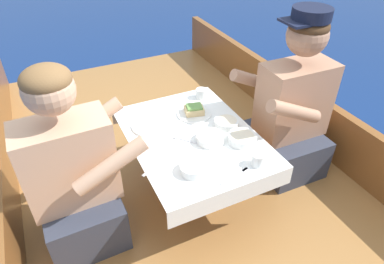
% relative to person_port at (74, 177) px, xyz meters
% --- Properties ---
extents(ground_plane, '(60.00, 60.00, 0.00)m').
position_rel_person_port_xyz_m(ground_plane, '(0.62, 0.11, -0.66)').
color(ground_plane, navy).
extents(boat_deck, '(1.99, 3.70, 0.28)m').
position_rel_person_port_xyz_m(boat_deck, '(0.62, 0.11, -0.52)').
color(boat_deck, '#9E6B38').
rests_on(boat_deck, ground_plane).
extents(gunwale_port, '(0.06, 3.70, 0.36)m').
position_rel_person_port_xyz_m(gunwale_port, '(-0.34, 0.11, -0.20)').
color(gunwale_port, brown).
rests_on(gunwale_port, boat_deck).
extents(gunwale_starboard, '(0.06, 3.70, 0.36)m').
position_rel_person_port_xyz_m(gunwale_starboard, '(1.59, 0.11, -0.20)').
color(gunwale_starboard, brown).
rests_on(gunwale_starboard, boat_deck).
extents(cockpit_table, '(0.64, 0.87, 0.41)m').
position_rel_person_port_xyz_m(cockpit_table, '(0.62, 0.02, -0.01)').
color(cockpit_table, '#B2B2B7').
rests_on(cockpit_table, boat_deck).
extents(person_port, '(0.53, 0.45, 0.94)m').
position_rel_person_port_xyz_m(person_port, '(0.00, 0.00, 0.00)').
color(person_port, '#333847').
rests_on(person_port, boat_deck).
extents(person_starboard, '(0.53, 0.45, 1.00)m').
position_rel_person_port_xyz_m(person_starboard, '(1.24, -0.02, 0.03)').
color(person_starboard, '#333847').
rests_on(person_starboard, boat_deck).
extents(plate_sandwich, '(0.20, 0.20, 0.01)m').
position_rel_person_port_xyz_m(plate_sandwich, '(0.72, 0.20, 0.03)').
color(plate_sandwich, white).
rests_on(plate_sandwich, cockpit_table).
extents(plate_bread, '(0.22, 0.22, 0.01)m').
position_rel_person_port_xyz_m(plate_bread, '(0.46, 0.19, 0.03)').
color(plate_bread, white).
rests_on(plate_bread, cockpit_table).
extents(sandwich, '(0.12, 0.11, 0.05)m').
position_rel_person_port_xyz_m(sandwich, '(0.72, 0.20, 0.06)').
color(sandwich, '#E0BC7F').
rests_on(sandwich, plate_sandwich).
extents(bowl_port_near, '(0.14, 0.14, 0.04)m').
position_rel_person_port_xyz_m(bowl_port_near, '(0.83, 0.02, 0.05)').
color(bowl_port_near, white).
rests_on(bowl_port_near, cockpit_table).
extents(bowl_starboard_near, '(0.13, 0.13, 0.04)m').
position_rel_person_port_xyz_m(bowl_starboard_near, '(0.51, -0.24, 0.05)').
color(bowl_starboard_near, white).
rests_on(bowl_starboard_near, cockpit_table).
extents(bowl_center_far, '(0.14, 0.14, 0.04)m').
position_rel_person_port_xyz_m(bowl_center_far, '(0.68, -0.07, 0.05)').
color(bowl_center_far, white).
rests_on(bowl_center_far, cockpit_table).
extents(bowl_port_far, '(0.15, 0.15, 0.04)m').
position_rel_person_port_xyz_m(bowl_port_far, '(0.83, -0.14, 0.05)').
color(bowl_port_far, white).
rests_on(bowl_port_far, cockpit_table).
extents(coffee_cup_port, '(0.09, 0.07, 0.06)m').
position_rel_person_port_xyz_m(coffee_cup_port, '(0.84, 0.35, 0.06)').
color(coffee_cup_port, white).
rests_on(coffee_cup_port, cockpit_table).
extents(coffee_cup_starboard, '(0.09, 0.06, 0.06)m').
position_rel_person_port_xyz_m(coffee_cup_starboard, '(0.80, -0.32, 0.06)').
color(coffee_cup_starboard, white).
rests_on(coffee_cup_starboard, cockpit_table).
extents(utensil_knife_starboard, '(0.12, 0.14, 0.00)m').
position_rel_person_port_xyz_m(utensil_knife_starboard, '(0.42, 0.03, 0.03)').
color(utensil_knife_starboard, silver).
rests_on(utensil_knife_starboard, cockpit_table).
extents(utensil_fork_starboard, '(0.17, 0.06, 0.00)m').
position_rel_person_port_xyz_m(utensil_fork_starboard, '(0.68, -0.34, 0.03)').
color(utensil_fork_starboard, silver).
rests_on(utensil_fork_starboard, cockpit_table).
extents(utensil_knife_port, '(0.15, 0.10, 0.00)m').
position_rel_person_port_xyz_m(utensil_knife_port, '(0.35, -0.12, 0.03)').
color(utensil_knife_port, silver).
rests_on(utensil_knife_port, cockpit_table).
extents(utensil_spoon_starboard, '(0.12, 0.14, 0.01)m').
position_rel_person_port_xyz_m(utensil_spoon_starboard, '(0.57, 0.00, 0.03)').
color(utensil_spoon_starboard, silver).
rests_on(utensil_spoon_starboard, cockpit_table).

